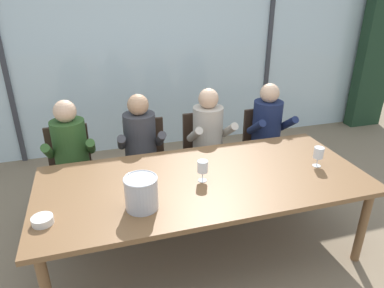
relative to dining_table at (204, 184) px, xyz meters
The scene contains 19 objects.
ground 1.21m from the dining_table, 90.00° to the left, with size 14.00×14.00×0.00m, color #847056.
window_glass_panel 2.45m from the dining_table, 90.00° to the left, with size 7.83×0.03×2.60m, color silver.
window_mullion_left 3.01m from the dining_table, 126.82° to the left, with size 0.06×0.06×2.60m, color #38383D.
window_mullion_right 3.01m from the dining_table, 53.18° to the left, with size 0.06×0.06×2.60m, color #38383D.
hillside_vineyard 6.13m from the dining_table, 90.00° to the left, with size 13.83×2.40×1.93m, color #386633.
curtain_heavy_drape 4.23m from the dining_table, 31.60° to the left, with size 0.56×0.20×2.60m, color #1E3823.
dining_table is the anchor object (origin of this frame).
chair_near_curtain 1.50m from the dining_table, 136.57° to the left, with size 0.46×0.46×0.88m.
chair_left_of_center 1.06m from the dining_table, 107.62° to the left, with size 0.46×0.46×0.88m.
chair_center 1.09m from the dining_table, 71.80° to the left, with size 0.44×0.44×0.88m.
chair_right_of_center 1.43m from the dining_table, 42.78° to the left, with size 0.47×0.47×0.88m.
person_olive_shirt 1.35m from the dining_table, 140.73° to the left, with size 0.46×0.61×1.20m.
person_charcoal_jacket 0.94m from the dining_table, 113.84° to the left, with size 0.48×0.62×1.20m.
person_beige_jumper 0.93m from the dining_table, 67.66° to the left, with size 0.47×0.62×1.20m.
person_navy_polo 1.35m from the dining_table, 39.30° to the left, with size 0.46×0.61×1.20m.
ice_bucket_primary 0.63m from the dining_table, 154.33° to the right, with size 0.24×0.24×0.24m.
tasting_bowl 1.22m from the dining_table, 167.84° to the right, with size 0.14×0.14×0.05m, color silver.
wine_glass_by_left_taster 0.18m from the dining_table, 130.91° to the right, with size 0.08×0.08×0.17m.
wine_glass_near_bucket 1.01m from the dining_table, ahead, with size 0.08×0.08×0.17m.
Camera 1 is at (-0.79, -2.30, 2.14)m, focal length 32.44 mm.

